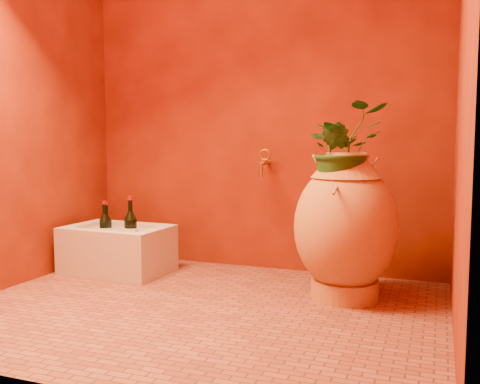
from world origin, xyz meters
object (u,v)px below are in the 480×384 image
at_px(wine_bottle_c, 105,230).
at_px(wall_tap, 264,162).
at_px(amphora, 346,226).
at_px(wine_bottle_b, 131,230).
at_px(stone_basin, 118,250).
at_px(wine_bottle_a, 107,230).

height_order(wine_bottle_c, wall_tap, wall_tap).
relative_size(amphora, wine_bottle_b, 2.33).
xyz_separation_m(stone_basin, wine_bottle_c, (-0.10, 0.00, 0.13)).
relative_size(amphora, wine_bottle_a, 2.76).
bearing_deg(amphora, wine_bottle_c, 177.72).
bearing_deg(wine_bottle_c, stone_basin, -0.28).
height_order(stone_basin, wine_bottle_a, wine_bottle_a).
distance_m(wine_bottle_a, wine_bottle_b, 0.23).
height_order(amphora, wine_bottle_a, amphora).
xyz_separation_m(stone_basin, wine_bottle_a, (-0.10, 0.02, 0.13)).
distance_m(wine_bottle_b, wall_tap, 0.99).
bearing_deg(wine_bottle_b, wall_tap, 28.32).
bearing_deg(wine_bottle_c, wine_bottle_a, 83.78).
height_order(stone_basin, wall_tap, wall_tap).
xyz_separation_m(wine_bottle_a, wine_bottle_c, (-0.00, -0.02, 0.00)).
xyz_separation_m(amphora, stone_basin, (-1.54, 0.06, -0.26)).
distance_m(amphora, wall_tap, 0.84).
relative_size(stone_basin, wine_bottle_b, 1.96).
xyz_separation_m(wine_bottle_b, wine_bottle_c, (-0.23, 0.04, -0.02)).
distance_m(stone_basin, wine_bottle_a, 0.16).
bearing_deg(wine_bottle_c, amphora, -2.28).
height_order(amphora, wall_tap, wall_tap).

